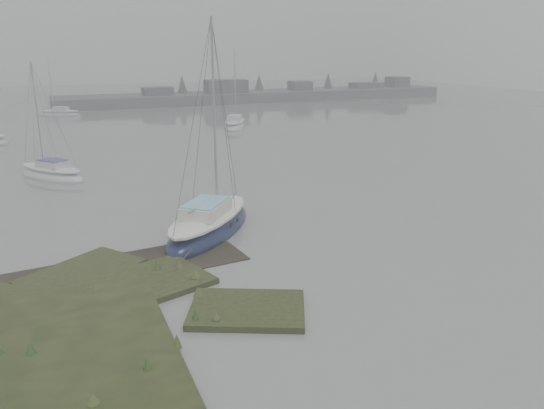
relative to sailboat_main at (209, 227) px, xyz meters
The scene contains 6 objects.
ground 23.07m from the sailboat_main, 93.70° to the left, with size 160.00×160.00×0.00m, color slate.
far_shoreline 60.49m from the sailboat_main, 65.22° to the left, with size 60.00×8.00×4.15m.
sailboat_main is the anchor object (origin of this frame).
sailboat_white 15.03m from the sailboat_main, 114.19° to the left, with size 4.64×5.41×7.64m.
sailboat_far_b 31.72m from the sailboat_main, 68.94° to the left, with size 4.38×6.19×8.38m.
sailboat_far_c 46.94m from the sailboat_main, 95.68° to the left, with size 5.18×3.48×6.98m.
Camera 1 is at (-4.52, -14.35, 7.87)m, focal length 35.00 mm.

